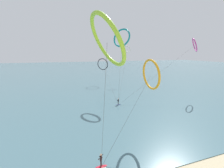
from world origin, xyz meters
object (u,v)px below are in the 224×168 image
at_px(surfer_navy, 118,102).
at_px(kite_magenta, 195,45).
at_px(kite_lime, 107,41).
at_px(kite_ivory, 127,49).
at_px(kite_amber, 151,75).
at_px(kite_charcoal, 103,64).
at_px(surfer_crimson, 101,161).
at_px(kite_teal, 122,38).

relative_size(surfer_navy, kite_magenta, 0.06).
relative_size(kite_lime, kite_ivory, 0.67).
bearing_deg(kite_amber, kite_magenta, -56.23).
bearing_deg(kite_magenta, kite_charcoal, 83.95).
relative_size(kite_ivory, kite_amber, 2.02).
xyz_separation_m(surfer_navy, kite_lime, (-7.86, -18.22, 13.03)).
height_order(surfer_crimson, kite_magenta, kite_magenta).
bearing_deg(surfer_crimson, surfer_navy, -2.02).
xyz_separation_m(surfer_crimson, surfer_navy, (8.55, 17.73, 0.00)).
xyz_separation_m(surfer_navy, kite_amber, (0.24, -13.17, 8.83)).
distance_m(kite_magenta, kite_charcoal, 32.24).
relative_size(kite_magenta, kite_amber, 2.21).
distance_m(kite_lime, kite_charcoal, 44.17).
distance_m(kite_magenta, kite_amber, 29.20).
bearing_deg(kite_teal, kite_ivory, 115.76).
bearing_deg(kite_magenta, surfer_navy, 133.96).
relative_size(kite_teal, kite_lime, 1.18).
relative_size(surfer_navy, kite_teal, 0.09).
bearing_deg(kite_teal, kite_magenta, 44.49).
height_order(kite_teal, kite_charcoal, kite_teal).
height_order(kite_charcoal, kite_amber, kite_amber).
bearing_deg(surfer_navy, kite_magenta, -68.26).
xyz_separation_m(kite_teal, kite_charcoal, (-0.71, 18.84, -8.42)).
bearing_deg(kite_amber, kite_teal, -6.54).
bearing_deg(kite_lime, kite_amber, -64.16).
xyz_separation_m(surfer_crimson, kite_amber, (8.79, 4.56, 8.83)).
xyz_separation_m(surfer_crimson, kite_lime, (0.69, -0.48, 13.03)).
bearing_deg(kite_ivory, kite_teal, -117.10).
relative_size(kite_lime, kite_magenta, 0.62).
xyz_separation_m(kite_lime, kite_ivory, (19.91, 41.30, 0.45)).
bearing_deg(kite_magenta, kite_amber, 161.22).
bearing_deg(kite_magenta, kite_lime, 161.11).
height_order(surfer_crimson, kite_teal, kite_teal).
bearing_deg(kite_charcoal, surfer_navy, 125.80).
relative_size(surfer_crimson, kite_teal, 0.09).
bearing_deg(kite_charcoal, kite_teal, 132.99).
height_order(kite_teal, kite_amber, kite_teal).
bearing_deg(surfer_navy, kite_ivory, -10.92).
distance_m(kite_teal, kite_magenta, 21.94).
xyz_separation_m(surfer_navy, kite_ivory, (12.05, 23.08, 13.48)).
distance_m(kite_lime, kite_magenta, 38.25).
relative_size(surfer_crimson, kite_charcoal, 0.06).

